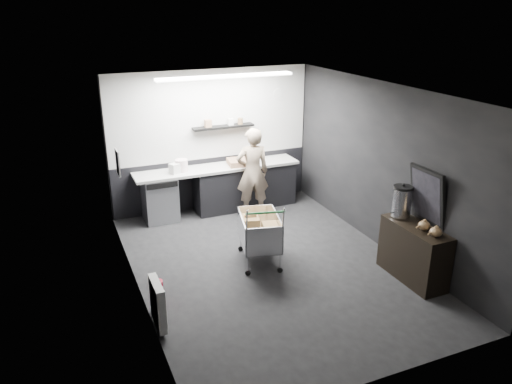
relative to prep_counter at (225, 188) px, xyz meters
name	(u,v)px	position (x,y,z in m)	size (l,w,h in m)	color
floor	(270,265)	(-0.14, -2.42, -0.46)	(5.50, 5.50, 0.00)	black
ceiling	(272,91)	(-0.14, -2.42, 2.24)	(5.50, 5.50, 0.00)	silver
wall_back	(212,140)	(-0.14, 0.33, 0.89)	(5.50, 5.50, 0.00)	black
wall_front	(387,271)	(-0.14, -5.17, 0.89)	(5.50, 5.50, 0.00)	black
wall_left	(133,204)	(-2.14, -2.42, 0.89)	(5.50, 5.50, 0.00)	black
wall_right	(384,168)	(1.86, -2.42, 0.89)	(5.50, 5.50, 0.00)	black
kitchen_wall_panel	(211,115)	(-0.14, 0.31, 1.39)	(3.95, 0.02, 1.70)	beige
dado_panel	(213,182)	(-0.14, 0.31, 0.04)	(3.95, 0.02, 1.00)	black
floating_shelf	(223,127)	(0.06, 0.20, 1.16)	(1.20, 0.22, 0.04)	black
wall_clock	(278,94)	(1.26, 0.30, 1.69)	(0.20, 0.20, 0.03)	silver
poster	(118,162)	(-2.12, -1.12, 1.09)	(0.02, 0.30, 0.40)	white
poster_red_band	(118,158)	(-2.11, -1.12, 1.16)	(0.01, 0.22, 0.10)	red
radiator	(158,304)	(-2.08, -3.32, -0.11)	(0.10, 0.50, 0.60)	silver
ceiling_strip	(226,76)	(-0.14, -0.57, 2.21)	(2.40, 0.20, 0.04)	white
prep_counter	(225,188)	(0.00, 0.00, 0.00)	(3.20, 0.61, 0.90)	black
person	(253,172)	(0.40, -0.45, 0.40)	(0.62, 0.41, 1.71)	#BAAB93
shopping_cart	(259,232)	(-0.23, -2.23, 0.05)	(0.78, 1.08, 1.06)	silver
sideboard	(414,245)	(1.65, -3.55, 0.08)	(0.48, 1.12, 1.68)	black
fire_extinguisher	(158,293)	(-1.99, -2.90, -0.22)	(0.15, 0.15, 0.49)	red
cardboard_box	(242,162)	(0.35, -0.05, 0.50)	(0.54, 0.41, 0.11)	#896549
pink_tub	(182,165)	(-0.84, 0.00, 0.56)	(0.23, 0.23, 0.23)	silver
white_container	(176,168)	(-0.97, -0.05, 0.53)	(0.21, 0.16, 0.18)	silver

